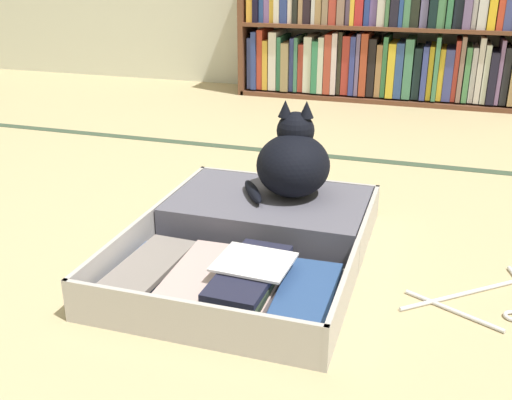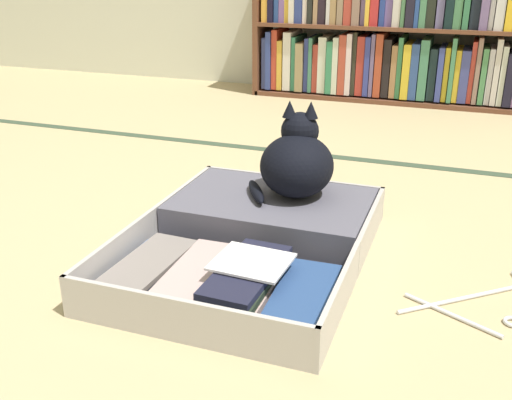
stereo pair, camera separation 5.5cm
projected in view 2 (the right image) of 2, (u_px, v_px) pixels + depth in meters
ground_plane at (174, 282)px, 1.48m from camera, size 10.00×10.00×0.00m
tatami_border at (299, 153)px, 2.45m from camera, size 4.80×0.05×0.00m
bookshelf at (395, 30)px, 3.22m from camera, size 1.56×0.29×0.80m
open_suitcase at (257, 236)px, 1.62m from camera, size 0.59×0.79×0.10m
black_cat at (297, 162)px, 1.72m from camera, size 0.28×0.27×0.27m
clothes_hanger at (488, 304)px, 1.38m from camera, size 0.34×0.31×0.01m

